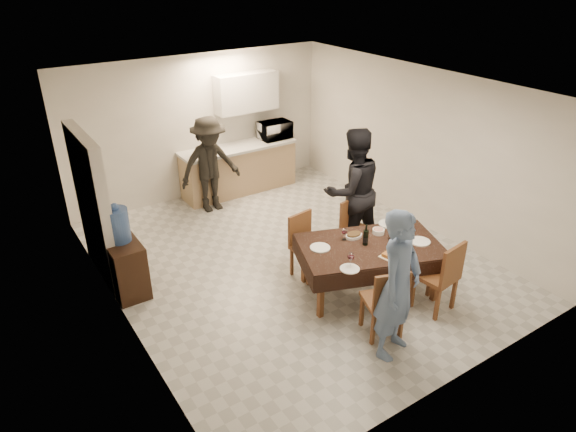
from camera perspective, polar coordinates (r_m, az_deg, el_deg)
name	(u,v)px	position (r m, az deg, el deg)	size (l,w,h in m)	color
floor	(291,260)	(7.76, 0.29, -4.92)	(5.00, 6.00, 0.02)	beige
ceiling	(291,87)	(6.75, 0.34, 14.15)	(5.00, 6.00, 0.02)	white
wall_back	(200,127)	(9.64, -9.79, 9.73)	(5.00, 0.02, 2.60)	beige
wall_front	(465,283)	(5.23, 19.03, -7.08)	(5.00, 0.02, 2.60)	beige
wall_left	(111,228)	(6.25, -19.10, -1.23)	(0.02, 6.00, 2.60)	beige
wall_right	(418,148)	(8.70, 14.25, 7.39)	(0.02, 6.00, 2.60)	beige
stub_partition	(93,207)	(7.44, -20.80, 0.91)	(0.15, 1.40, 2.10)	silver
kitchen_base_cabinet	(239,170)	(9.90, -5.46, 5.12)	(2.20, 0.60, 0.86)	tan
kitchen_worktop	(238,147)	(9.74, -5.58, 7.60)	(2.24, 0.64, 0.05)	beige
upper_cabinet	(246,92)	(9.73, -4.64, 13.54)	(1.20, 0.34, 0.70)	silver
dining_table	(370,247)	(6.82, 9.13, -3.44)	(2.09, 1.64, 0.72)	black
chair_near_left	(389,296)	(6.11, 11.17, -8.73)	(0.56, 0.57, 0.52)	brown
chair_near_right	(443,271)	(6.67, 16.84, -5.86)	(0.51, 0.51, 0.54)	brown
chair_far_left	(313,243)	(7.07, 2.77, -3.06)	(0.48, 0.48, 0.50)	brown
chair_far_right	(362,227)	(7.58, 8.27, -1.21)	(0.49, 0.49, 0.49)	brown
console	(124,265)	(7.26, -17.72, -5.24)	(0.41, 0.83, 0.77)	black
water_jug	(118,225)	(6.97, -18.42, -0.98)	(0.30, 0.30, 0.46)	#476EBC
wine_bottle	(366,235)	(6.74, 8.65, -2.07)	(0.07, 0.07, 0.29)	black
water_pitcher	(393,233)	(6.95, 11.64, -1.87)	(0.12, 0.12, 0.19)	white
savoury_tart	(397,254)	(6.63, 12.00, -4.13)	(0.39, 0.29, 0.05)	#A96731
salad_bowl	(378,231)	(7.09, 10.02, -1.68)	(0.16, 0.16, 0.06)	white
mushroom_dish	(354,236)	(6.95, 7.33, -2.22)	(0.22, 0.22, 0.04)	white
wine_glass_a	(351,259)	(6.28, 6.98, -4.81)	(0.09, 0.09, 0.19)	white
wine_glass_b	(389,220)	(7.26, 11.14, -0.48)	(0.09, 0.09, 0.20)	white
wine_glass_c	(344,234)	(6.84, 6.29, -2.01)	(0.08, 0.08, 0.17)	white
plate_near_left	(350,269)	(6.27, 6.88, -5.84)	(0.24, 0.24, 0.01)	white
plate_near_right	(420,241)	(7.01, 14.45, -2.75)	(0.27, 0.27, 0.02)	white
plate_far_left	(320,248)	(6.66, 3.58, -3.53)	(0.26, 0.26, 0.02)	white
plate_far_right	(388,224)	(7.36, 11.09, -0.85)	(0.28, 0.28, 0.02)	white
microwave	(275,130)	(10.07, -1.47, 9.52)	(0.60, 0.41, 0.33)	silver
person_near	(398,285)	(5.76, 12.16, -7.53)	(0.66, 0.43, 1.80)	slate
person_far	(352,191)	(7.72, 7.16, 2.81)	(0.94, 0.73, 1.93)	black
person_kitchen	(210,165)	(9.05, -8.68, 5.65)	(1.10, 0.63, 1.71)	black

